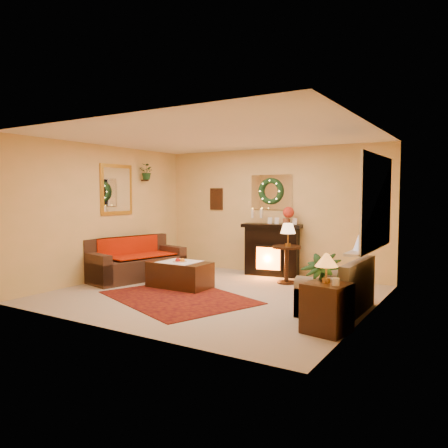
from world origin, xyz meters
The scene contains 31 objects.
floor centered at (0.00, 0.00, 0.00)m, with size 5.00×5.00×0.00m, color beige.
ceiling centered at (0.00, 0.00, 2.60)m, with size 5.00×5.00×0.00m, color white.
wall_back centered at (0.00, 2.25, 1.30)m, with size 5.00×5.00×0.00m, color #EFD88C.
wall_front centered at (0.00, -2.25, 1.30)m, with size 5.00×5.00×0.00m, color #EFD88C.
wall_left centered at (-2.50, 0.00, 1.30)m, with size 4.50×4.50×0.00m, color #EFD88C.
wall_right centered at (2.50, 0.00, 1.30)m, with size 4.50×4.50×0.00m, color #EFD88C.
area_rug centered at (-0.33, -0.51, 0.01)m, with size 2.32×1.74×0.01m, color #4B1116.
sofa centered at (-1.99, 0.31, 0.43)m, with size 0.83×1.89×0.81m, color #4E3826.
red_throw centered at (-2.04, 0.45, 0.46)m, with size 0.85×1.38×0.02m, color #B32124.
fireplace centered at (0.12, 2.04, 0.55)m, with size 1.07×0.34×0.99m, color #322318.
poinsettia centered at (0.49, 1.99, 1.30)m, with size 0.22×0.22×0.22m, color red.
mantel_candle_a centered at (-0.32, 2.00, 1.26)m, with size 0.06×0.06×0.19m, color white.
mantel_candle_b centered at (-0.14, 2.05, 1.26)m, with size 0.06×0.06×0.18m, color silver.
mantel_mirror centered at (0.00, 2.23, 1.70)m, with size 0.92×0.02×0.72m, color white.
wreath centered at (0.00, 2.19, 1.72)m, with size 0.55×0.55×0.11m, color #194719.
wall_art centered at (-1.35, 2.23, 1.55)m, with size 0.32×0.03×0.48m, color #381E11.
gold_mirror centered at (-2.48, 0.30, 1.75)m, with size 0.03×0.84×1.00m, color gold.
hanging_plant centered at (-2.34, 1.05, 1.97)m, with size 0.33×0.28×0.36m, color #194719.
loveseat centered at (2.06, 0.05, 0.42)m, with size 0.74×1.29×0.74m, color tan.
window_frame centered at (2.48, 0.55, 1.55)m, with size 0.03×1.86×1.36m, color white.
window_glass centered at (2.47, 0.55, 1.55)m, with size 0.02×1.70×1.22m, color black.
window_sill centered at (2.38, 0.55, 0.87)m, with size 0.22×1.86×0.04m, color white.
mini_tree centered at (2.38, 0.07, 1.04)m, with size 0.20×0.20×0.30m, color silver.
sill_plant centered at (2.41, 1.25, 1.08)m, with size 0.25×0.20×0.46m, color black.
side_table_round centered at (0.69, 1.45, 0.33)m, with size 0.54×0.54×0.70m, color black.
lamp_cream centered at (0.73, 1.42, 0.88)m, with size 0.28×0.28×0.43m, color #FFC788.
end_table_square centered at (2.26, -0.97, 0.27)m, with size 0.49×0.49×0.60m, color #492B20.
lamp_tiffany centered at (2.24, -0.95, 0.74)m, with size 0.28×0.28×0.41m, color gold.
coffee_table centered at (-0.78, 0.11, 0.21)m, with size 1.09×0.60×0.46m, color #4A321C.
fruit_bowl centered at (-0.75, 0.08, 0.45)m, with size 0.25×0.25×0.06m, color white.
floor_palm centered at (2.10, -0.76, 0.45)m, with size 1.54×1.54×2.75m, color #153611.
Camera 1 is at (3.89, -6.01, 1.67)m, focal length 35.00 mm.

